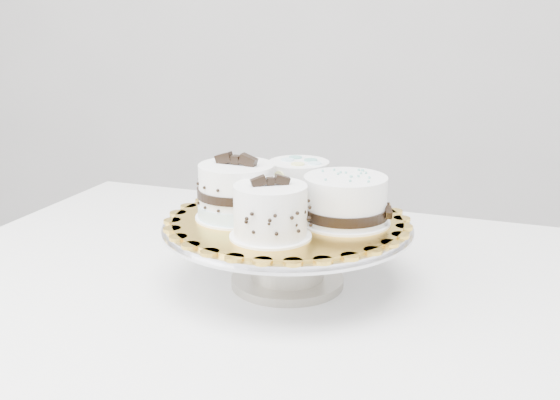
% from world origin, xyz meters
% --- Properties ---
extents(table, '(1.37, 1.02, 0.75)m').
position_xyz_m(table, '(0.12, 0.16, 0.68)').
color(table, silver).
rests_on(table, floor).
extents(cake_stand, '(0.35, 0.35, 0.09)m').
position_xyz_m(cake_stand, '(0.06, 0.18, 0.81)').
color(cake_stand, gray).
rests_on(cake_stand, table).
extents(cake_board, '(0.33, 0.33, 0.00)m').
position_xyz_m(cake_board, '(0.06, 0.18, 0.85)').
color(cake_board, '#C8812A').
rests_on(cake_board, cake_stand).
extents(cake_swirl, '(0.12, 0.12, 0.08)m').
position_xyz_m(cake_swirl, '(0.05, 0.10, 0.88)').
color(cake_swirl, white).
rests_on(cake_swirl, cake_board).
extents(cake_banded, '(0.13, 0.13, 0.10)m').
position_xyz_m(cake_banded, '(-0.01, 0.17, 0.88)').
color(cake_banded, white).
rests_on(cake_banded, cake_board).
extents(cake_dots, '(0.11, 0.11, 0.07)m').
position_xyz_m(cake_dots, '(0.06, 0.25, 0.88)').
color(cake_dots, white).
rests_on(cake_dots, cake_board).
extents(cake_ribbon, '(0.14, 0.13, 0.07)m').
position_xyz_m(cake_ribbon, '(0.14, 0.18, 0.88)').
color(cake_ribbon, white).
rests_on(cake_ribbon, cake_board).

